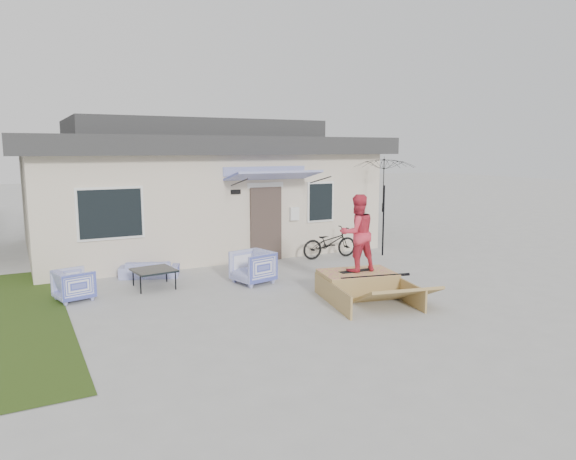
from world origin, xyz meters
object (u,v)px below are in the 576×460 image
skate_ramp (357,284)px  armchair_left (74,283)px  skater (357,232)px  loveseat (149,266)px  patio_umbrella (384,197)px  bicycle (330,239)px  coffee_table (154,278)px  skateboard (356,270)px  armchair_right (253,265)px

skate_ramp → armchair_left: bearing=167.7°
armchair_left → skater: bearing=-127.6°
loveseat → patio_umbrella: 6.99m
skate_ramp → skater: bearing=90.0°
patio_umbrella → skate_ramp: size_ratio=1.06×
patio_umbrella → bicycle: bearing=165.4°
skate_ramp → skater: size_ratio=1.24×
patio_umbrella → skate_ramp: (-3.20, -3.21, -1.49)m
coffee_table → skateboard: (3.76, -2.66, 0.33)m
loveseat → bicycle: bicycle is taller
loveseat → armchair_right: (2.03, -1.75, 0.15)m
skater → coffee_table: bearing=-30.3°
armchair_left → armchair_right: (3.90, -0.47, 0.07)m
patio_umbrella → skater: 4.50m
armchair_left → skate_ramp: (5.48, -2.49, -0.11)m
skater → skateboard: bearing=-85.1°
skate_ramp → skater: skater is taller
armchair_right → skater: bearing=26.0°
loveseat → skater: 5.30m
patio_umbrella → skate_ramp: patio_umbrella is taller
coffee_table → bicycle: bearing=9.8°
skate_ramp → loveseat: bearing=145.9°
patio_umbrella → coffee_table: bearing=-175.9°
armchair_right → patio_umbrella: (4.78, 1.19, 1.32)m
armchair_right → patio_umbrella: 5.10m
armchair_left → skateboard: armchair_left is taller
coffee_table → patio_umbrella: bearing=4.1°
armchair_right → skateboard: (1.59, -1.97, 0.11)m
skate_ramp → skateboard: size_ratio=2.59×
coffee_table → skate_ramp: size_ratio=0.42×
coffee_table → skater: 4.75m
skate_ramp → skateboard: skateboard is taller
skateboard → skater: skater is taller
patio_umbrella → skater: skater is taller
coffee_table → skater: (3.76, -2.66, 1.18)m
skater → armchair_right: bearing=-46.2°
bicycle → skate_ramp: bicycle is taller
armchair_left → patio_umbrella: 8.82m
coffee_table → skate_ramp: (3.75, -2.71, 0.04)m
armchair_right → bicycle: (3.17, 1.61, 0.12)m
bicycle → armchair_left: bearing=103.0°
skate_ramp → coffee_table: bearing=156.3°
loveseat → coffee_table: (-0.15, -1.06, -0.06)m
skateboard → skater: (0.00, -0.00, 0.86)m
coffee_table → skater: size_ratio=0.53×
loveseat → coffee_table: loveseat is taller
loveseat → patio_umbrella: (6.81, -0.56, 1.47)m
armchair_left → bicycle: 7.17m
armchair_right → coffee_table: bearing=-120.6°
bicycle → patio_umbrella: size_ratio=0.78×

